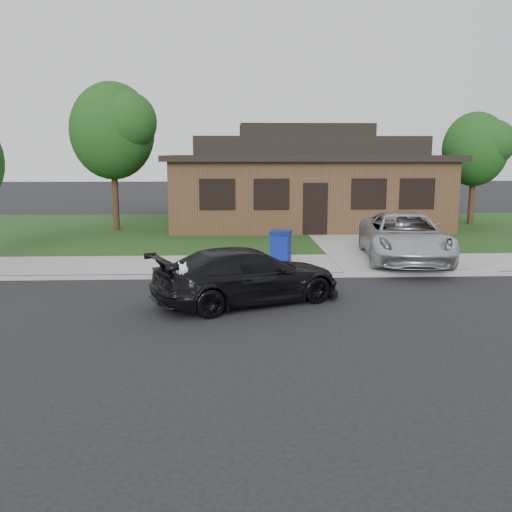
{
  "coord_description": "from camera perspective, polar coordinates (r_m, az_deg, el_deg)",
  "views": [
    {
      "loc": [
        0.59,
        -12.19,
        3.46
      ],
      "look_at": [
        1.14,
        0.88,
        1.1
      ],
      "focal_mm": 40.0,
      "sensor_mm": 36.0,
      "label": 1
    }
  ],
  "objects": [
    {
      "name": "driveway",
      "position": [
        23.09,
        11.16,
        1.59
      ],
      "size": [
        4.5,
        13.0,
        0.14
      ],
      "primitive_type": "cube",
      "color": "gray",
      "rests_on": "ground"
    },
    {
      "name": "curb",
      "position": [
        16.07,
        -4.48,
        -2.02
      ],
      "size": [
        60.0,
        0.12,
        0.12
      ],
      "primitive_type": "cube",
      "color": "gray",
      "rests_on": "ground"
    },
    {
      "name": "lawn",
      "position": [
        25.43,
        -3.74,
        2.53
      ],
      "size": [
        60.0,
        13.0,
        0.13
      ],
      "primitive_type": "cube",
      "color": "#193814",
      "rests_on": "ground"
    },
    {
      "name": "ground",
      "position": [
        12.69,
        -5.02,
        -5.64
      ],
      "size": [
        120.0,
        120.0,
        0.0
      ],
      "primitive_type": "plane",
      "color": "black",
      "rests_on": "ground"
    },
    {
      "name": "sidewalk",
      "position": [
        17.54,
        -4.31,
        -0.99
      ],
      "size": [
        60.0,
        3.0,
        0.12
      ],
      "primitive_type": "cube",
      "color": "gray",
      "rests_on": "ground"
    },
    {
      "name": "sedan",
      "position": [
        13.28,
        -0.88,
        -1.98
      ],
      "size": [
        4.85,
        3.55,
        1.3
      ],
      "rotation": [
        0.0,
        0.0,
        2.0
      ],
      "color": "black",
      "rests_on": "ground"
    },
    {
      "name": "tree_1",
      "position": [
        28.99,
        21.39,
        10.04
      ],
      "size": [
        3.15,
        3.0,
        5.25
      ],
      "color": "#332114",
      "rests_on": "ground"
    },
    {
      "name": "recycling_bin",
      "position": [
        17.55,
        2.48,
        0.93
      ],
      "size": [
        0.75,
        0.75,
        1.0
      ],
      "rotation": [
        0.0,
        0.0,
        -0.3
      ],
      "color": "navy",
      "rests_on": "sidewalk"
    },
    {
      "name": "house",
      "position": [
        27.43,
        4.76,
        7.42
      ],
      "size": [
        12.6,
        8.6,
        4.65
      ],
      "color": "#422B1C",
      "rests_on": "ground"
    },
    {
      "name": "minivan",
      "position": [
        18.54,
        14.62,
        1.88
      ],
      "size": [
        3.09,
        5.56,
        1.47
      ],
      "primitive_type": "imported",
      "rotation": [
        0.0,
        0.0,
        -0.13
      ],
      "color": "#B7BABF",
      "rests_on": "driveway"
    },
    {
      "name": "tree_0",
      "position": [
        25.57,
        -13.85,
        12.22
      ],
      "size": [
        3.78,
        3.6,
        6.34
      ],
      "color": "#332114",
      "rests_on": "ground"
    }
  ]
}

